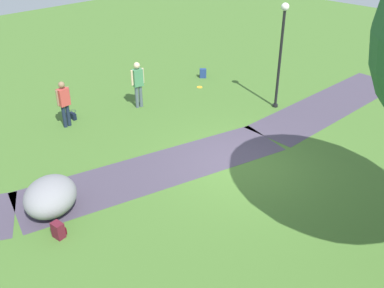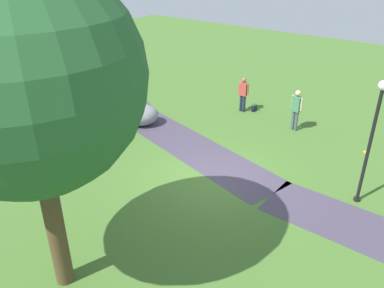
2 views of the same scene
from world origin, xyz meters
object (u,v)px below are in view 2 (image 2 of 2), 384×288
handbag_on_grass (254,108)px  frisbee_on_grass (366,152)px  lamp_post (373,131)px  woman_with_handbag (243,92)px  backpack_by_boulder (118,126)px  large_shade_tree (25,79)px  lawn_boulder (141,115)px  man_near_boulder (296,107)px

handbag_on_grass → frisbee_on_grass: bearing=168.8°
lamp_post → frisbee_on_grass: size_ratio=16.45×
woman_with_handbag → backpack_by_boulder: (3.15, 4.93, -0.75)m
large_shade_tree → backpack_by_boulder: (5.07, -6.56, -4.72)m
large_shade_tree → frisbee_on_grass: (-3.92, -10.78, -4.90)m
woman_with_handbag → lawn_boulder: bearing=54.9°
backpack_by_boulder → handbag_on_grass: bearing=-124.2°
large_shade_tree → man_near_boulder: bearing=-94.5°
lawn_boulder → woman_with_handbag: 4.83m
large_shade_tree → lawn_boulder: size_ratio=3.64×
woman_with_handbag → backpack_by_boulder: bearing=57.4°
backpack_by_boulder → frisbee_on_grass: bearing=-154.9°
woman_with_handbag → frisbee_on_grass: woman_with_handbag is taller
man_near_boulder → lawn_boulder: bearing=31.8°
handbag_on_grass → frisbee_on_grass: 5.51m
large_shade_tree → backpack_by_boulder: 9.54m
large_shade_tree → backpack_by_boulder: large_shade_tree is taller
lawn_boulder → large_shade_tree: bearing=121.8°
large_shade_tree → backpack_by_boulder: bearing=-52.3°
lamp_post → lawn_boulder: bearing=-1.1°
handbag_on_grass → backpack_by_boulder: backpack_by_boulder is taller
large_shade_tree → man_near_boulder: 11.70m
woman_with_handbag → handbag_on_grass: bearing=-140.3°
lamp_post → backpack_by_boulder: 9.90m
large_shade_tree → handbag_on_grass: large_shade_tree is taller
lamp_post → woman_with_handbag: bearing=-32.4°
man_near_boulder → backpack_by_boulder: 7.47m
woman_with_handbag → handbag_on_grass: 0.98m
man_near_boulder → backpack_by_boulder: (5.94, 4.44, -0.83)m
man_near_boulder → lamp_post: bearing=135.4°
lamp_post → lawn_boulder: 9.44m
woman_with_handbag → frisbee_on_grass: bearing=173.1°
large_shade_tree → lawn_boulder: bearing=-58.2°
handbag_on_grass → backpack_by_boulder: bearing=55.8°
large_shade_tree → lamp_post: size_ratio=1.86×
man_near_boulder → backpack_by_boulder: man_near_boulder is taller
lamp_post → frisbee_on_grass: lamp_post is taller
large_shade_tree → lamp_post: 9.04m
large_shade_tree → handbag_on_grass: (1.48, -11.85, -4.77)m
handbag_on_grass → woman_with_handbag: bearing=39.7°
large_shade_tree → frisbee_on_grass: size_ratio=30.57×
handbag_on_grass → backpack_by_boulder: 6.39m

